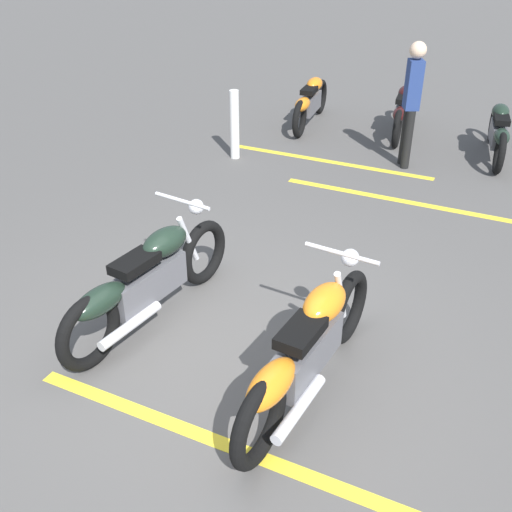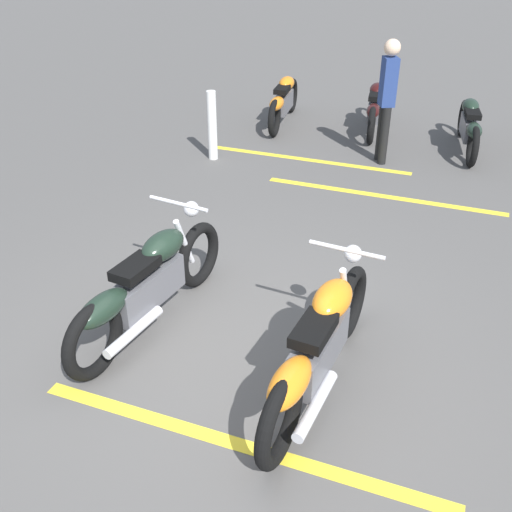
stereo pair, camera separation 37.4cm
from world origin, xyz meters
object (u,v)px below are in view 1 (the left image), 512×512
(motorcycle_dark_foreground, at_px, (147,280))
(motorcycle_row_right, at_px, (310,102))
(motorcycle_bright_foreground, at_px, (307,349))
(bollard_post, at_px, (235,125))
(motorcycle_row_center, at_px, (403,111))
(motorcycle_row_left, at_px, (498,132))
(bystander_near_row, at_px, (412,99))

(motorcycle_dark_foreground, bearing_deg, motorcycle_row_right, 14.35)
(motorcycle_row_right, bearing_deg, motorcycle_bright_foreground, -165.32)
(motorcycle_dark_foreground, height_order, bollard_post, bollard_post)
(motorcycle_row_right, bearing_deg, bollard_post, 160.60)
(motorcycle_row_center, distance_m, bollard_post, 2.98)
(motorcycle_row_left, distance_m, bollard_post, 4.01)
(motorcycle_row_left, relative_size, motorcycle_row_right, 0.97)
(motorcycle_row_center, bearing_deg, bollard_post, 129.38)
(motorcycle_row_center, bearing_deg, motorcycle_row_left, -113.24)
(motorcycle_row_center, xyz_separation_m, bollard_post, (-2.20, 2.01, 0.10))
(motorcycle_bright_foreground, xyz_separation_m, motorcycle_dark_foreground, (0.26, 1.66, 0.00))
(motorcycle_row_left, bearing_deg, bystander_near_row, 118.31)
(bystander_near_row, bearing_deg, motorcycle_bright_foreground, -110.31)
(motorcycle_row_center, relative_size, bollard_post, 1.94)
(motorcycle_row_center, xyz_separation_m, motorcycle_row_right, (-0.22, 1.58, 0.01))
(motorcycle_bright_foreground, bearing_deg, motorcycle_row_left, -2.01)
(motorcycle_dark_foreground, bearing_deg, motorcycle_row_center, -0.24)
(motorcycle_row_left, bearing_deg, motorcycle_row_center, 64.63)
(motorcycle_dark_foreground, xyz_separation_m, motorcycle_row_left, (5.86, -2.29, -0.05))
(motorcycle_bright_foreground, relative_size, bollard_post, 2.14)
(motorcycle_bright_foreground, height_order, motorcycle_row_left, motorcycle_bright_foreground)
(motorcycle_dark_foreground, distance_m, bollard_post, 4.29)
(motorcycle_dark_foreground, relative_size, motorcycle_row_right, 1.08)
(motorcycle_bright_foreground, bearing_deg, motorcycle_row_center, 12.12)
(motorcycle_row_left, distance_m, bystander_near_row, 1.61)
(motorcycle_dark_foreground, height_order, bystander_near_row, bystander_near_row)
(bystander_near_row, relative_size, bollard_post, 1.72)
(motorcycle_row_right, bearing_deg, motorcycle_row_left, -100.80)
(motorcycle_bright_foreground, xyz_separation_m, bystander_near_row, (5.19, 0.54, 0.54))
(motorcycle_row_left, distance_m, motorcycle_row_right, 3.17)
(motorcycle_dark_foreground, distance_m, bystander_near_row, 5.08)
(motorcycle_bright_foreground, bearing_deg, bystander_near_row, 9.85)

